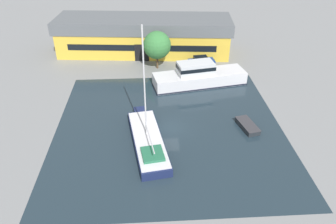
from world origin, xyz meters
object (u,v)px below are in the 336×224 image
Objects in this scene: motor_cruiser at (199,77)px; sailboat_moored at (148,140)px; quay_tree_near_building at (157,45)px; warehouse_building at (144,35)px; small_dinghy at (247,126)px; parked_car at (201,61)px.

sailboat_moored is at bearing 140.81° from motor_cruiser.
quay_tree_near_building is at bearing 76.07° from sailboat_moored.
warehouse_building is 2.20× the size of motor_cruiser.
sailboat_moored is at bearing 178.28° from small_dinghy.
warehouse_building reaches higher than motor_cruiser.
sailboat_moored is at bearing -83.75° from warehouse_building.
quay_tree_near_building is 0.43× the size of motor_cruiser.
quay_tree_near_building is 20.84m from small_dinghy.
sailboat_moored is at bearing -30.70° from parked_car.
quay_tree_near_building reaches higher than small_dinghy.
parked_car is 0.31× the size of motor_cruiser.
small_dinghy is (11.93, 2.40, -0.26)m from sailboat_moored.
sailboat_moored reaches higher than motor_cruiser.
warehouse_building is at bearing 106.60° from quay_tree_near_building.
parked_car reaches higher than small_dinghy.
small_dinghy is at bearing -60.23° from quay_tree_near_building.
quay_tree_near_building is 8.94m from motor_cruiser.
parked_car is 22.50m from sailboat_moored.
quay_tree_near_building reaches higher than parked_car.
parked_car is (9.42, -6.79, -2.32)m from warehouse_building.
sailboat_moored is at bearing -94.90° from quay_tree_near_building.
quay_tree_near_building is 20.56m from sailboat_moored.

